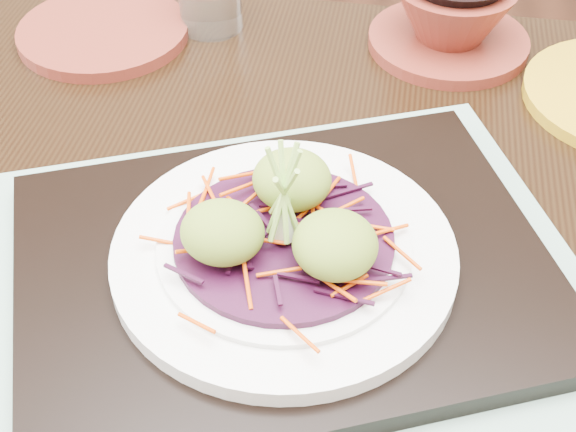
# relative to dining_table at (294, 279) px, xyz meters

# --- Properties ---
(dining_table) EXTENTS (1.11, 0.75, 0.69)m
(dining_table) POSITION_rel_dining_table_xyz_m (0.00, 0.00, 0.00)
(dining_table) COLOR black
(dining_table) RESTS_ON ground
(placemat) EXTENTS (0.57, 0.52, 0.00)m
(placemat) POSITION_rel_dining_table_xyz_m (0.00, -0.08, 0.09)
(placemat) COLOR gray
(placemat) RESTS_ON dining_table
(serving_tray) EXTENTS (0.49, 0.44, 0.02)m
(serving_tray) POSITION_rel_dining_table_xyz_m (0.00, -0.08, 0.10)
(serving_tray) COLOR black
(serving_tray) RESTS_ON placemat
(white_plate) EXTENTS (0.26, 0.26, 0.02)m
(white_plate) POSITION_rel_dining_table_xyz_m (0.00, -0.08, 0.12)
(white_plate) COLOR silver
(white_plate) RESTS_ON serving_tray
(cabbage_bed) EXTENTS (0.17, 0.17, 0.01)m
(cabbage_bed) POSITION_rel_dining_table_xyz_m (0.00, -0.08, 0.14)
(cabbage_bed) COLOR #2F0920
(cabbage_bed) RESTS_ON white_plate
(carrot_julienne) EXTENTS (0.20, 0.20, 0.01)m
(carrot_julienne) POSITION_rel_dining_table_xyz_m (0.00, -0.08, 0.14)
(carrot_julienne) COLOR #CE4103
(carrot_julienne) RESTS_ON cabbage_bed
(guacamole_scoops) EXTENTS (0.14, 0.13, 0.05)m
(guacamole_scoops) POSITION_rel_dining_table_xyz_m (0.00, -0.08, 0.16)
(guacamole_scoops) COLOR olive
(guacamole_scoops) RESTS_ON cabbage_bed
(scallion_garnish) EXTENTS (0.06, 0.06, 0.09)m
(scallion_garnish) POSITION_rel_dining_table_xyz_m (0.00, -0.08, 0.18)
(scallion_garnish) COLOR #8BB94A
(scallion_garnish) RESTS_ON cabbage_bed
(terracotta_side_plate) EXTENTS (0.25, 0.25, 0.01)m
(terracotta_side_plate) POSITION_rel_dining_table_xyz_m (-0.25, 0.25, 0.10)
(terracotta_side_plate) COLOR #5D1F16
(terracotta_side_plate) RESTS_ON dining_table
(terracotta_bowl_set) EXTENTS (0.19, 0.19, 0.07)m
(terracotta_bowl_set) POSITION_rel_dining_table_xyz_m (0.13, 0.29, 0.12)
(terracotta_bowl_set) COLOR #5D1F16
(terracotta_bowl_set) RESTS_ON dining_table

